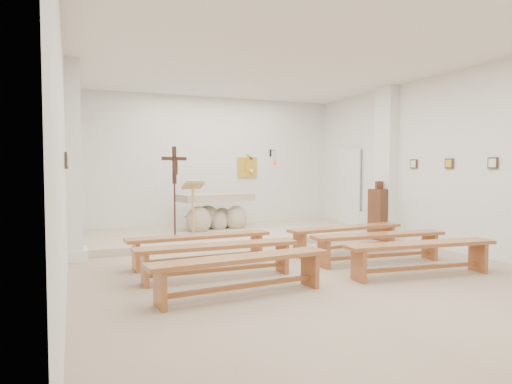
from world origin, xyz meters
name	(u,v)px	position (x,y,z in m)	size (l,w,h in m)	color
ground	(296,267)	(0.00, 0.00, 0.00)	(7.00, 10.00, 0.00)	tan
wall_left	(65,159)	(-3.49, 0.00, 1.75)	(0.02, 10.00, 3.50)	white
wall_right	(458,162)	(3.49, 0.00, 1.75)	(0.02, 10.00, 3.50)	white
wall_back	(210,164)	(0.00, 4.99, 1.75)	(7.00, 0.02, 3.50)	white
ceiling	(297,53)	(0.00, 0.00, 3.49)	(7.00, 10.00, 0.02)	silver
sanctuary_platform	(228,234)	(0.00, 3.50, 0.07)	(6.98, 3.00, 0.15)	#C5B897
pilaster_left	(74,161)	(-3.37, 2.00, 1.75)	(0.26, 0.55, 3.50)	white
pilaster_right	(386,163)	(3.37, 2.00, 1.75)	(0.26, 0.55, 3.50)	white
gold_wall_relief	(247,167)	(1.05, 4.96, 1.65)	(0.55, 0.04, 0.55)	yellow
sanctuary_lamp	(274,162)	(1.75, 4.71, 1.81)	(0.11, 0.36, 0.44)	black
station_frame_left_front	(66,160)	(-3.47, -0.80, 1.72)	(0.03, 0.20, 0.20)	#392819
station_frame_left_mid	(67,162)	(-3.47, 0.20, 1.72)	(0.03, 0.20, 0.20)	#392819
station_frame_left_rear	(67,162)	(-3.47, 1.20, 1.72)	(0.03, 0.20, 0.20)	#392819
station_frame_right_front	(493,163)	(3.47, -0.80, 1.72)	(0.03, 0.20, 0.20)	#392819
station_frame_right_mid	(449,163)	(3.47, 0.20, 1.72)	(0.03, 0.20, 0.20)	#392819
station_frame_right_rear	(414,164)	(3.47, 1.20, 1.72)	(0.03, 0.20, 0.20)	#392819
radiator_left	(72,239)	(-3.43, 2.70, 0.27)	(0.10, 0.85, 0.52)	silver
radiator_right	(369,223)	(3.43, 2.70, 0.27)	(0.10, 0.85, 0.52)	silver
altar	(215,214)	(-0.19, 3.92, 0.51)	(1.93, 1.04, 0.94)	#BAA78E
lectern	(193,209)	(-0.99, 2.92, 0.76)	(0.46, 0.40, 1.23)	tan
crucifix_stand	(175,185)	(-1.36, 3.03, 1.27)	(0.57, 0.26, 1.94)	#321A10
potted_plant	(192,219)	(-0.69, 4.20, 0.38)	(0.41, 0.35, 0.45)	#255020
donation_pedestal	(379,214)	(3.10, 1.90, 0.59)	(0.44, 0.44, 1.33)	#532A17
bench_left_front	(200,242)	(-1.44, 0.70, 0.39)	(2.45, 0.52, 0.52)	#9F542E
bench_right_front	(346,233)	(1.44, 0.70, 0.39)	(2.46, 0.61, 0.52)	#9F542E
bench_left_second	(218,253)	(-1.44, -0.31, 0.39)	(2.44, 0.40, 0.52)	#9F542E
bench_right_second	(379,241)	(1.44, -0.31, 0.39)	(2.46, 0.52, 0.52)	#9F542E
bench_left_third	(241,266)	(-1.44, -1.31, 0.39)	(2.46, 0.65, 0.52)	#9F542E
bench_right_third	(421,251)	(1.44, -1.31, 0.39)	(2.46, 0.61, 0.52)	#9F542E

